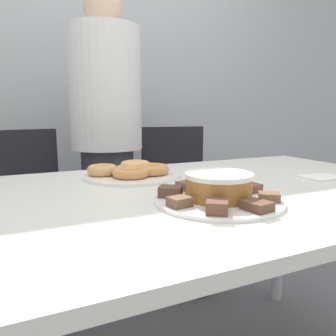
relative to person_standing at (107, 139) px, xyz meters
name	(u,v)px	position (x,y,z in m)	size (l,w,h in m)	color
wall_back	(79,69)	(-0.02, 0.63, 0.44)	(8.00, 0.05, 2.60)	#B2B7BC
table	(184,218)	(-0.02, -0.94, -0.17)	(1.70, 0.94, 0.77)	silver
person_standing	(107,139)	(0.00, 0.00, 0.00)	(0.38, 0.38, 1.64)	#383842
office_chair_left	(31,228)	(-0.42, -0.09, -0.42)	(0.53, 0.53, 0.91)	black
office_chair_right	(180,207)	(0.41, -0.09, -0.42)	(0.49, 0.49, 0.91)	black
plate_cake	(218,200)	(0.00, -1.10, -0.08)	(0.32, 0.32, 0.01)	white
plate_donuts	(132,175)	(-0.09, -0.68, -0.08)	(0.34, 0.34, 0.01)	white
frosted_cake	(219,186)	(0.00, -1.10, -0.04)	(0.17, 0.17, 0.07)	#9E662D
lamington_0	(257,206)	(0.02, -1.22, -0.06)	(0.06, 0.07, 0.02)	brown
lamington_1	(269,197)	(0.10, -1.17, -0.06)	(0.06, 0.06, 0.02)	brown
lamington_2	(251,188)	(0.12, -1.08, -0.06)	(0.05, 0.05, 0.02)	brown
lamington_3	(220,184)	(0.07, -1.00, -0.06)	(0.07, 0.07, 0.02)	brown
lamington_4	(188,186)	(-0.03, -0.98, -0.06)	(0.06, 0.07, 0.02)	brown
lamington_5	(170,191)	(-0.10, -1.03, -0.06)	(0.08, 0.07, 0.03)	brown
lamington_6	(180,202)	(-0.13, -1.12, -0.06)	(0.06, 0.05, 0.02)	brown
lamington_7	(217,207)	(-0.08, -1.20, -0.06)	(0.07, 0.07, 0.03)	brown
donut_0	(132,170)	(-0.09, -0.68, -0.06)	(0.12, 0.12, 0.03)	#C68447
donut_1	(152,169)	(-0.03, -0.72, -0.06)	(0.12, 0.12, 0.03)	#D18E4C
donut_2	(135,166)	(-0.06, -0.63, -0.05)	(0.12, 0.12, 0.04)	#E5AD66
donut_3	(102,170)	(-0.19, -0.65, -0.06)	(0.11, 0.11, 0.04)	tan
donut_4	(131,173)	(-0.11, -0.74, -0.06)	(0.12, 0.12, 0.03)	#D18E4C
napkin	(321,177)	(0.50, -0.99, -0.08)	(0.14, 0.11, 0.01)	white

